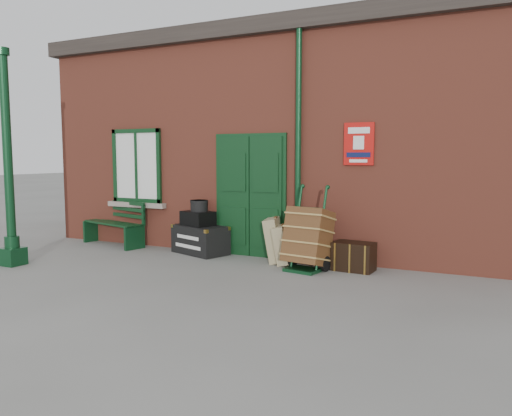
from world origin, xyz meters
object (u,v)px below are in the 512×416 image
Objects in this scene: bench at (116,222)px; porter_trolley at (308,238)px; dark_trunk at (354,256)px; houdini_trunk at (200,239)px.

porter_trolley reaches higher than bench.
houdini_trunk is at bearing -178.30° from dark_trunk.
houdini_trunk is 1.68× the size of dark_trunk.
houdini_trunk is at bearing 179.55° from porter_trolley.
dark_trunk is at bearing 17.03° from houdini_trunk.
bench is at bearing -161.59° from houdini_trunk.
bench is 2.52× the size of dark_trunk.
dark_trunk is at bearing 30.89° from porter_trolley.
bench is 5.11m from dark_trunk.
houdini_trunk is 0.79× the size of porter_trolley.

